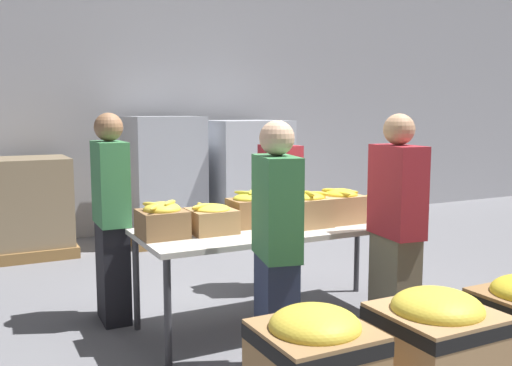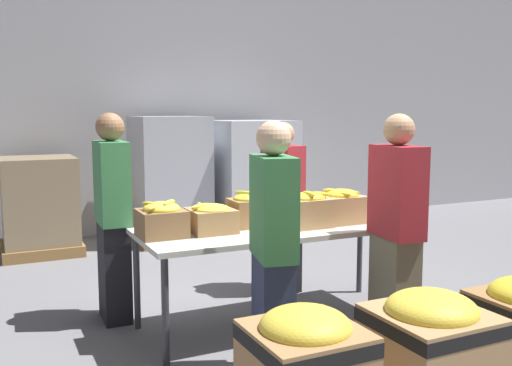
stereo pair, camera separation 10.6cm
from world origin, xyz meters
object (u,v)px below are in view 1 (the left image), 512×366
Objects in this scene: banana_box_1 at (211,218)px; volunteer_3 at (280,207)px; banana_box_4 at (341,205)px; donation_bin_1 at (435,357)px; pallet_stack_0 at (164,180)px; sorting_table at (279,233)px; banana_box_5 at (380,205)px; pallet_stack_1 at (33,207)px; banana_box_3 at (308,209)px; volunteer_1 at (276,252)px; pallet_stack_2 at (245,179)px; banana_box_0 at (162,219)px; volunteer_2 at (111,219)px; banana_box_2 at (251,209)px; volunteer_0 at (396,231)px.

banana_box_1 is 0.22× the size of volunteer_3.
banana_box_1 is 1.11m from banana_box_4.
pallet_stack_0 is at bearing 88.37° from donation_bin_1.
banana_box_1 is (-0.57, 0.03, 0.16)m from sorting_table.
volunteer_3 is (-0.09, 0.85, -0.14)m from banana_box_4.
pallet_stack_1 is (-2.46, 3.33, -0.34)m from banana_box_5.
banana_box_5 is 0.98m from volunteer_3.
banana_box_3 is at bearing -63.35° from pallet_stack_1.
volunteer_1 is (-0.65, -0.67, -0.12)m from banana_box_3.
volunteer_1 is 4.28m from pallet_stack_2.
banana_box_0 is at bearing 117.19° from donation_bin_1.
volunteer_2 is (-1.70, 0.74, -0.10)m from banana_box_4.
banana_box_4 reaches higher than banana_box_5.
volunteer_2 is at bearing -115.96° from pallet_stack_0.
banana_box_1 is 1.91m from donation_bin_1.
donation_bin_1 is at bearing -62.81° from banana_box_0.
banana_box_4 is (1.48, -0.11, 0.01)m from banana_box_0.
pallet_stack_0 is (0.14, 5.03, 0.39)m from donation_bin_1.
pallet_stack_0 reaches higher than pallet_stack_2.
volunteer_2 is 1.03× the size of pallet_stack_0.
sorting_table is at bearing 62.11° from volunteer_2.
donation_bin_1 is at bearing -19.26° from volunteer_3.
banana_box_4 is 0.20× the size of volunteer_1.
volunteer_3 reaches higher than banana_box_2.
volunteer_1 is 1.00× the size of pallet_stack_0.
donation_bin_1 is (0.43, -0.96, -0.40)m from volunteer_1.
banana_box_3 is at bearing -10.28° from banana_box_1.
banana_box_3 is 0.19× the size of volunteer_2.
banana_box_2 is 0.94m from volunteer_3.
pallet_stack_2 is at bearing -1.96° from volunteer_0.
banana_box_1 is 0.30× the size of pallet_stack_1.
volunteer_3 is at bearing 60.48° from sorting_table.
banana_box_2 is 3.20m from pallet_stack_0.
banana_box_5 is (0.76, 0.06, -0.03)m from banana_box_3.
volunteer_2 is 3.46m from pallet_stack_2.
pallet_stack_0 is (1.28, 2.62, -0.03)m from volunteer_2.
banana_box_0 is 0.20× the size of volunteer_1.
banana_box_1 is at bearing 174.64° from banana_box_4.
pallet_stack_0 is at bearing 173.15° from pallet_stack_2.
banana_box_3 is 0.93m from volunteer_3.
pallet_stack_0 reaches higher than banana_box_4.
volunteer_1 is at bearing 27.74° from volunteer_2.
volunteer_0 reaches higher than pallet_stack_2.
banana_box_4 is (0.53, -0.08, 0.20)m from sorting_table.
pallet_stack_1 reaches higher than sorting_table.
banana_box_2 is 0.93m from volunteer_1.
volunteer_1 reaches higher than banana_box_1.
sorting_table is 3.38m from pallet_stack_2.
volunteer_2 is at bearing -82.56° from pallet_stack_1.
volunteer_3 is at bearing 12.95° from volunteer_0.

